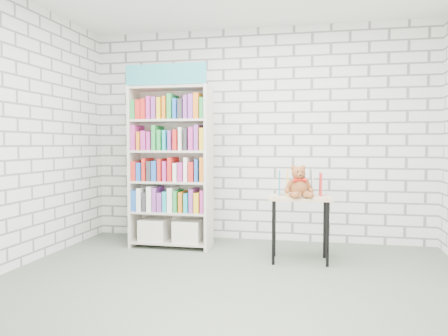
# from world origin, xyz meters

# --- Properties ---
(ground) EXTENTS (4.50, 4.50, 0.00)m
(ground) POSITION_xyz_m (0.00, 0.00, 0.00)
(ground) COLOR #525C4D
(ground) RESTS_ON ground
(room_shell) EXTENTS (4.52, 4.02, 2.81)m
(room_shell) POSITION_xyz_m (0.00, 0.00, 1.78)
(room_shell) COLOR silver
(room_shell) RESTS_ON ground
(bookshelf) EXTENTS (0.99, 0.38, 2.22)m
(bookshelf) POSITION_xyz_m (-0.99, 1.36, 1.01)
(bookshelf) COLOR beige
(bookshelf) RESTS_ON ground
(display_table) EXTENTS (0.69, 0.50, 0.71)m
(display_table) POSITION_xyz_m (0.59, 1.00, 0.61)
(display_table) COLOR tan
(display_table) RESTS_ON ground
(table_books) EXTENTS (0.47, 0.23, 0.27)m
(table_books) POSITION_xyz_m (0.58, 1.11, 0.85)
(table_books) COLOR teal
(table_books) RESTS_ON display_table
(teddy_bear) EXTENTS (0.31, 0.31, 0.34)m
(teddy_bear) POSITION_xyz_m (0.58, 0.90, 0.85)
(teddy_bear) COLOR brown
(teddy_bear) RESTS_ON display_table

